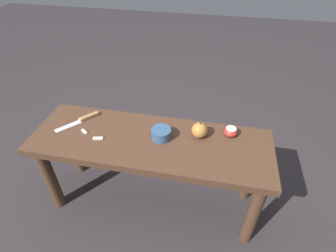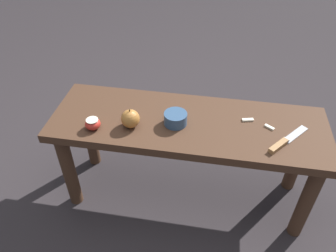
{
  "view_description": "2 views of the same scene",
  "coord_description": "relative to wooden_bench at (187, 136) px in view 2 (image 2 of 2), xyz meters",
  "views": [
    {
      "loc": [
        0.29,
        -0.95,
        1.39
      ],
      "look_at": [
        0.08,
        0.09,
        0.53
      ],
      "focal_mm": 28.0,
      "sensor_mm": 36.0,
      "label": 1
    },
    {
      "loc": [
        -0.1,
        1.12,
        1.42
      ],
      "look_at": [
        0.08,
        0.09,
        0.53
      ],
      "focal_mm": 35.0,
      "sensor_mm": 36.0,
      "label": 2
    }
  ],
  "objects": [
    {
      "name": "knife",
      "position": [
        -0.4,
        0.08,
        0.1
      ],
      "size": [
        0.18,
        0.21,
        0.02
      ],
      "rotation": [
        0.0,
        0.0,
        -2.27
      ],
      "color": "#B7BABF",
      "rests_on": "wooden_bench"
    },
    {
      "name": "ground_plane",
      "position": [
        0.0,
        0.0,
        -0.41
      ],
      "size": [
        8.0,
        8.0,
        0.0
      ],
      "primitive_type": "plane",
      "color": "#2D282B"
    },
    {
      "name": "bowl",
      "position": [
        0.05,
        0.03,
        0.12
      ],
      "size": [
        0.1,
        0.1,
        0.05
      ],
      "color": "#335175",
      "rests_on": "wooden_bench"
    },
    {
      "name": "wooden_bench",
      "position": [
        0.0,
        0.0,
        0.0
      ],
      "size": [
        1.23,
        0.41,
        0.5
      ],
      "color": "#472D1E",
      "rests_on": "ground_plane"
    },
    {
      "name": "apple_cut",
      "position": [
        0.4,
        0.12,
        0.11
      ],
      "size": [
        0.07,
        0.07,
        0.05
      ],
      "color": "red",
      "rests_on": "wooden_bench"
    },
    {
      "name": "apple_slice_center",
      "position": [
        -0.35,
        -0.01,
        0.09
      ],
      "size": [
        0.04,
        0.04,
        0.01
      ],
      "color": "silver",
      "rests_on": "wooden_bench"
    },
    {
      "name": "apple_slice_near_knife",
      "position": [
        -0.26,
        -0.05,
        0.09
      ],
      "size": [
        0.05,
        0.03,
        0.01
      ],
      "color": "silver",
      "rests_on": "wooden_bench"
    },
    {
      "name": "apple_whole",
      "position": [
        0.24,
        0.08,
        0.13
      ],
      "size": [
        0.08,
        0.08,
        0.09
      ],
      "color": "#B27233",
      "rests_on": "wooden_bench"
    }
  ]
}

